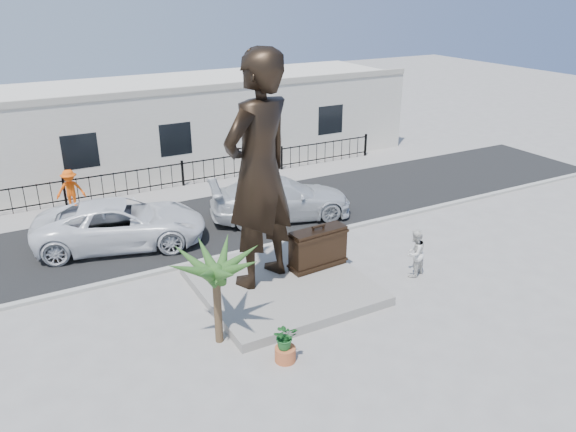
# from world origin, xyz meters

# --- Properties ---
(ground) EXTENTS (100.00, 100.00, 0.00)m
(ground) POSITION_xyz_m (0.00, 0.00, 0.00)
(ground) COLOR #9E9991
(ground) RESTS_ON ground
(street) EXTENTS (40.00, 7.00, 0.01)m
(street) POSITION_xyz_m (0.00, 8.00, 0.01)
(street) COLOR black
(street) RESTS_ON ground
(curb) EXTENTS (40.00, 0.25, 0.12)m
(curb) POSITION_xyz_m (0.00, 4.50, 0.06)
(curb) COLOR #A5A399
(curb) RESTS_ON ground
(far_sidewalk) EXTENTS (40.00, 2.50, 0.02)m
(far_sidewalk) POSITION_xyz_m (0.00, 12.00, 0.01)
(far_sidewalk) COLOR #9E9991
(far_sidewalk) RESTS_ON ground
(plinth) EXTENTS (5.20, 5.20, 0.30)m
(plinth) POSITION_xyz_m (-0.50, 1.50, 0.15)
(plinth) COLOR gray
(plinth) RESTS_ON ground
(fence) EXTENTS (22.00, 0.10, 1.20)m
(fence) POSITION_xyz_m (0.00, 12.80, 0.60)
(fence) COLOR black
(fence) RESTS_ON ground
(building) EXTENTS (28.00, 7.00, 4.40)m
(building) POSITION_xyz_m (0.00, 17.00, 2.20)
(building) COLOR silver
(building) RESTS_ON ground
(statue) EXTENTS (3.15, 2.64, 7.36)m
(statue) POSITION_xyz_m (-1.03, 1.96, 3.98)
(statue) COLOR black
(statue) RESTS_ON plinth
(suitcase) EXTENTS (2.02, 0.76, 1.39)m
(suitcase) POSITION_xyz_m (1.04, 1.79, 1.00)
(suitcase) COLOR black
(suitcase) RESTS_ON plinth
(tourist) EXTENTS (0.98, 0.87, 1.68)m
(tourist) POSITION_xyz_m (3.87, 0.17, 0.84)
(tourist) COLOR silver
(tourist) RESTS_ON ground
(car_white) EXTENTS (6.82, 4.48, 1.74)m
(car_white) POSITION_xyz_m (-4.25, 7.39, 0.88)
(car_white) COLOR white
(car_white) RESTS_ON street
(car_silver) EXTENTS (6.37, 3.86, 1.73)m
(car_silver) POSITION_xyz_m (2.33, 6.90, 0.87)
(car_silver) COLOR silver
(car_silver) RESTS_ON street
(worker) EXTENTS (1.32, 0.93, 1.86)m
(worker) POSITION_xyz_m (-5.33, 11.98, 0.95)
(worker) COLOR #FD590D
(worker) RESTS_ON far_sidewalk
(palm_tree) EXTENTS (1.80, 1.80, 3.20)m
(palm_tree) POSITION_xyz_m (-3.40, -0.23, 0.00)
(palm_tree) COLOR #2A521D
(palm_tree) RESTS_ON ground
(planter) EXTENTS (0.56, 0.56, 0.40)m
(planter) POSITION_xyz_m (-2.21, -1.89, 0.20)
(planter) COLOR #BC5C31
(planter) RESTS_ON ground
(shrub) EXTENTS (0.80, 0.75, 0.71)m
(shrub) POSITION_xyz_m (-2.21, -1.89, 0.76)
(shrub) COLOR #1F5F25
(shrub) RESTS_ON planter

